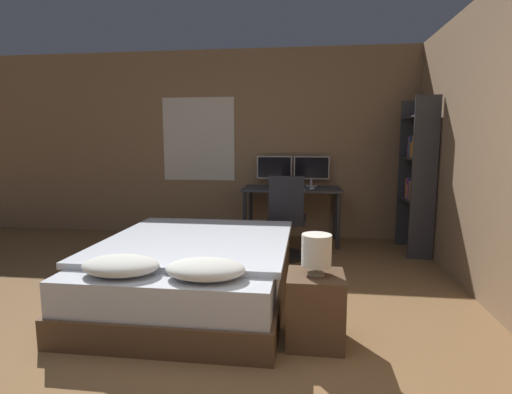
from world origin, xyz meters
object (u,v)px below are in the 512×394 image
bookshelf (418,171)px  office_chair (287,225)px  bed (194,270)px  monitor_left (274,169)px  desk (292,195)px  computer_mouse (312,189)px  monitor_right (312,169)px  nightstand (315,309)px  bedside_lamp (316,251)px  keyboard (291,189)px

bookshelf → office_chair: bearing=-164.5°
bed → monitor_left: bearing=77.8°
desk → monitor_left: 0.49m
computer_mouse → monitor_right: bearing=90.6°
monitor_right → nightstand: bearing=-89.7°
office_chair → desk: bearing=88.0°
bedside_lamp → monitor_left: bearing=100.2°
desk → bookshelf: (1.55, -0.34, 0.37)m
monitor_left → bedside_lamp: bearing=-79.8°
monitor_left → desk: bearing=-40.7°
keyboard → desk: bearing=90.0°
bedside_lamp → monitor_right: (-0.02, 3.00, 0.34)m
monitor_right → keyboard: bearing=-120.4°
desk → office_chair: size_ratio=1.32×
nightstand → bedside_lamp: (0.00, 0.00, 0.42)m
monitor_right → bookshelf: bookshelf is taller
bookshelf → keyboard: bearing=175.8°
nightstand → keyboard: size_ratio=1.39×
desk → monitor_left: size_ratio=2.68×
bed → office_chair: bearing=61.3°
monitor_left → keyboard: monitor_left is taller
bedside_lamp → bookshelf: size_ratio=0.15×
monitor_left → bed: bearing=-102.2°
monitor_left → keyboard: 0.57m
bedside_lamp → desk: bedside_lamp is taller
monitor_left → computer_mouse: bearing=-40.2°
keyboard → bedside_lamp: bearing=-83.7°
monitor_right → office_chair: (-0.29, -1.00, -0.60)m
bedside_lamp → monitor_left: 3.07m
computer_mouse → bedside_lamp: bearing=-89.7°
monitor_left → monitor_right: (0.53, 0.00, 0.00)m
bed → bookshelf: (2.32, 1.79, 0.77)m
computer_mouse → bookshelf: size_ratio=0.04×
bedside_lamp → monitor_right: 3.02m
bedside_lamp → keyboard: (-0.28, 2.56, 0.11)m
keyboard → computer_mouse: size_ratio=5.07×
desk → monitor_left: bearing=139.3°
bookshelf → monitor_left: bearing=162.8°
monitor_right → computer_mouse: 0.50m
bedside_lamp → office_chair: 2.04m
nightstand → monitor_left: (-0.54, 3.00, 0.76)m
bedside_lamp → monitor_right: bearing=90.3°
computer_mouse → bookshelf: (1.29, -0.11, 0.25)m
nightstand → desk: desk is taller
nightstand → monitor_right: (-0.02, 3.00, 0.76)m
desk → keyboard: keyboard is taller
bed → bookshelf: bookshelf is taller
keyboard → bed: bearing=-112.0°
bedside_lamp → bed: bearing=148.4°
bed → desk: 2.30m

